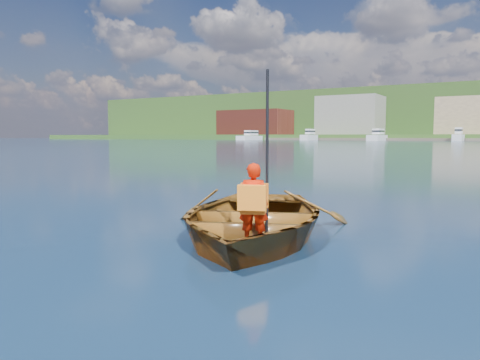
% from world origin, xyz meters
% --- Properties ---
extents(ground, '(600.00, 600.00, 0.00)m').
position_xyz_m(ground, '(0.00, 0.00, 0.00)').
color(ground, '#152E45').
rests_on(ground, ground).
extents(rowboat, '(4.16, 4.82, 0.84)m').
position_xyz_m(rowboat, '(-0.48, -0.05, 0.27)').
color(rowboat, brown).
rests_on(rowboat, ground).
extents(child_paddler, '(0.44, 0.44, 2.13)m').
position_xyz_m(child_paddler, '(-0.02, -0.83, 0.63)').
color(child_paddler, red).
rests_on(child_paddler, ground).
extents(waterfront_buildings, '(202.00, 16.00, 14.00)m').
position_xyz_m(waterfront_buildings, '(-7.74, 165.00, 7.74)').
color(waterfront_buildings, maroon).
rests_on(waterfront_buildings, ground).
extents(marina_yachts, '(144.38, 13.71, 4.16)m').
position_xyz_m(marina_yachts, '(-10.46, 143.35, 1.32)').
color(marina_yachts, silver).
rests_on(marina_yachts, ground).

